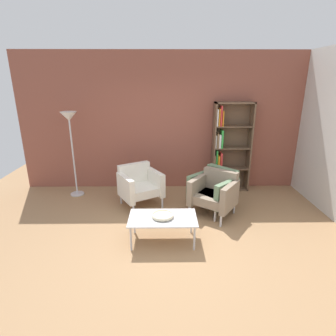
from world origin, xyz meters
TOP-DOWN VIEW (x-y plane):
  - ground_plane at (0.00, 0.00)m, footprint 8.32×8.32m
  - brick_back_panel at (0.00, 2.46)m, footprint 6.40×0.12m
  - bookshelf_tall at (1.24, 2.25)m, footprint 0.80×0.30m
  - coffee_table_low at (-0.14, 0.19)m, footprint 1.00×0.56m
  - decorative_bowl at (-0.14, 0.19)m, footprint 0.32×0.32m
  - armchair_spare_guest at (-0.60, 1.45)m, footprint 0.94×0.91m
  - armchair_by_bookshelf at (0.78, 1.06)m, footprint 0.95×0.93m
  - armchair_corner_red at (0.81, 1.23)m, footprint 0.95×0.95m
  - floor_lamp_torchiere at (-1.98, 1.96)m, footprint 0.32×0.32m

SIDE VIEW (x-z plane):
  - ground_plane at x=0.00m, z-range 0.00..0.00m
  - coffee_table_low at x=-0.14m, z-range 0.17..0.57m
  - armchair_spare_guest at x=-0.60m, z-range 0.02..0.80m
  - armchair_by_bookshelf at x=0.78m, z-range 0.02..0.80m
  - armchair_corner_red at x=0.81m, z-range 0.02..0.80m
  - decorative_bowl at x=-0.14m, z-range 0.41..0.46m
  - bookshelf_tall at x=1.24m, z-range -0.03..1.87m
  - floor_lamp_torchiere at x=-1.98m, z-range 0.58..2.32m
  - brick_back_panel at x=0.00m, z-range 0.00..2.90m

